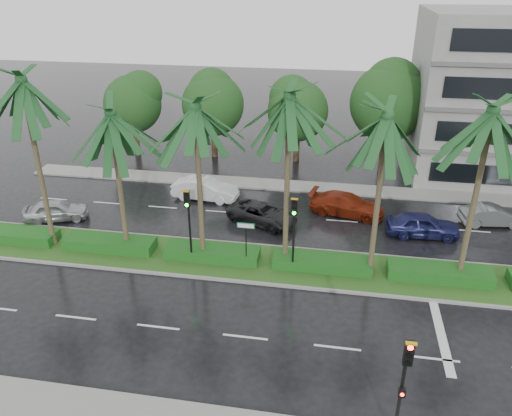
% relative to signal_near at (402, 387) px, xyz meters
% --- Properties ---
extents(ground, '(120.00, 120.00, 0.00)m').
position_rel_signal_near_xyz_m(ground, '(-6.00, 9.39, -2.50)').
color(ground, black).
rests_on(ground, ground).
extents(far_sidewalk, '(40.00, 2.00, 0.12)m').
position_rel_signal_near_xyz_m(far_sidewalk, '(-6.00, 21.39, -2.44)').
color(far_sidewalk, gray).
rests_on(far_sidewalk, ground).
extents(median, '(36.00, 4.00, 0.15)m').
position_rel_signal_near_xyz_m(median, '(-6.00, 10.39, -2.42)').
color(median, gray).
rests_on(median, ground).
extents(hedge, '(35.20, 1.40, 0.60)m').
position_rel_signal_near_xyz_m(hedge, '(-6.00, 10.39, -2.05)').
color(hedge, '#164D18').
rests_on(hedge, median).
extents(lane_markings, '(34.00, 13.06, 0.01)m').
position_rel_signal_near_xyz_m(lane_markings, '(-2.96, 8.96, -2.50)').
color(lane_markings, silver).
rests_on(lane_markings, ground).
extents(palm_row, '(26.30, 4.20, 10.23)m').
position_rel_signal_near_xyz_m(palm_row, '(-7.25, 10.41, 5.68)').
color(palm_row, '#3D3523').
rests_on(palm_row, median).
extents(signal_near, '(0.34, 0.45, 4.36)m').
position_rel_signal_near_xyz_m(signal_near, '(0.00, 0.00, 0.00)').
color(signal_near, black).
rests_on(signal_near, near_sidewalk).
extents(signal_median_left, '(0.34, 0.42, 4.36)m').
position_rel_signal_near_xyz_m(signal_median_left, '(-10.00, 9.69, 0.49)').
color(signal_median_left, black).
rests_on(signal_median_left, median).
extents(signal_median_right, '(0.34, 0.42, 4.36)m').
position_rel_signal_near_xyz_m(signal_median_right, '(-4.50, 9.69, 0.49)').
color(signal_median_right, black).
rests_on(signal_median_right, median).
extents(street_sign, '(0.95, 0.09, 2.60)m').
position_rel_signal_near_xyz_m(street_sign, '(-7.00, 9.87, -0.38)').
color(street_sign, black).
rests_on(street_sign, median).
extents(bg_trees, '(32.89, 5.95, 8.60)m').
position_rel_signal_near_xyz_m(bg_trees, '(-5.13, 26.98, 2.39)').
color(bg_trees, '#322916').
rests_on(bg_trees, ground).
extents(car_silver, '(2.88, 4.21, 1.33)m').
position_rel_signal_near_xyz_m(car_silver, '(-20.06, 13.49, -1.84)').
color(car_silver, '#ABADB3').
rests_on(car_silver, ground).
extents(car_white, '(2.01, 4.70, 1.50)m').
position_rel_signal_near_xyz_m(car_white, '(-11.50, 18.22, -1.75)').
color(car_white, silver).
rests_on(car_white, ground).
extents(car_darkgrey, '(3.68, 5.00, 1.26)m').
position_rel_signal_near_xyz_m(car_darkgrey, '(-7.00, 15.30, -1.87)').
color(car_darkgrey, black).
rests_on(car_darkgrey, ground).
extents(car_red, '(2.92, 5.16, 1.41)m').
position_rel_signal_near_xyz_m(car_red, '(-1.76, 17.44, -1.80)').
color(car_red, maroon).
rests_on(car_red, ground).
extents(car_blue, '(1.92, 4.36, 1.46)m').
position_rel_signal_near_xyz_m(car_blue, '(2.74, 15.27, -1.77)').
color(car_blue, '#1B1E51').
rests_on(car_blue, ground).
extents(car_grey, '(1.88, 4.05, 1.29)m').
position_rel_signal_near_xyz_m(car_grey, '(7.24, 17.50, -1.86)').
color(car_grey, '#5A5E60').
rests_on(car_grey, ground).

